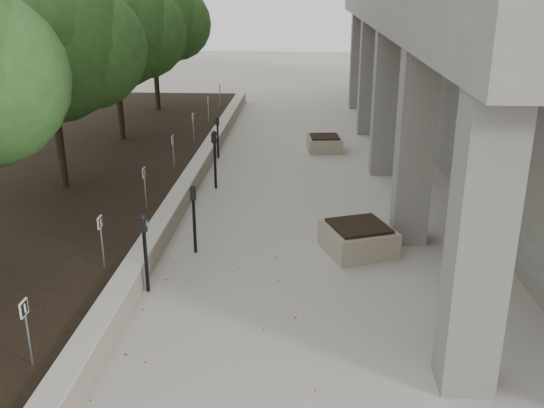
% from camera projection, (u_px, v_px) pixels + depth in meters
% --- Properties ---
extents(retaining_wall, '(0.39, 26.00, 0.50)m').
position_uv_depth(retaining_wall, '(190.00, 182.00, 16.07)').
color(retaining_wall, '#A29481').
rests_on(retaining_wall, ground).
extents(planting_bed, '(7.00, 26.00, 0.40)m').
position_uv_depth(planting_bed, '(54.00, 181.00, 16.28)').
color(planting_bed, black).
rests_on(planting_bed, ground).
extents(crabapple_tree_3, '(4.60, 4.00, 5.44)m').
position_uv_depth(crabapple_tree_3, '(52.00, 76.00, 14.32)').
color(crabapple_tree_3, '#234C1D').
rests_on(crabapple_tree_3, planting_bed).
extents(crabapple_tree_4, '(4.60, 4.00, 5.44)m').
position_uv_depth(crabapple_tree_4, '(115.00, 53.00, 19.02)').
color(crabapple_tree_4, '#234C1D').
rests_on(crabapple_tree_4, planting_bed).
extents(crabapple_tree_5, '(4.60, 4.00, 5.44)m').
position_uv_depth(crabapple_tree_5, '(154.00, 40.00, 23.71)').
color(crabapple_tree_5, '#234C1D').
rests_on(crabapple_tree_5, planting_bed).
extents(parking_sign_2, '(0.04, 0.22, 0.96)m').
position_uv_depth(parking_sign_2, '(28.00, 334.00, 7.90)').
color(parking_sign_2, black).
rests_on(parking_sign_2, planting_bed).
extents(parking_sign_3, '(0.04, 0.22, 0.96)m').
position_uv_depth(parking_sign_3, '(102.00, 242.00, 10.72)').
color(parking_sign_3, black).
rests_on(parking_sign_3, planting_bed).
extents(parking_sign_4, '(0.04, 0.22, 0.96)m').
position_uv_depth(parking_sign_4, '(145.00, 188.00, 13.53)').
color(parking_sign_4, black).
rests_on(parking_sign_4, planting_bed).
extents(parking_sign_5, '(0.04, 0.22, 0.96)m').
position_uv_depth(parking_sign_5, '(173.00, 153.00, 16.35)').
color(parking_sign_5, black).
rests_on(parking_sign_5, planting_bed).
extents(parking_sign_6, '(0.04, 0.22, 0.96)m').
position_uv_depth(parking_sign_6, '(193.00, 129.00, 19.17)').
color(parking_sign_6, black).
rests_on(parking_sign_6, planting_bed).
extents(parking_sign_7, '(0.04, 0.22, 0.96)m').
position_uv_depth(parking_sign_7, '(208.00, 110.00, 21.99)').
color(parking_sign_7, black).
rests_on(parking_sign_7, planting_bed).
extents(parking_sign_8, '(0.04, 0.22, 0.96)m').
position_uv_depth(parking_sign_8, '(220.00, 96.00, 24.81)').
color(parking_sign_8, black).
rests_on(parking_sign_8, planting_bed).
extents(parking_meter_2, '(0.16, 0.12, 1.44)m').
position_uv_depth(parking_meter_2, '(194.00, 219.00, 12.19)').
color(parking_meter_2, black).
rests_on(parking_meter_2, ground).
extents(parking_meter_3, '(0.15, 0.11, 1.45)m').
position_uv_depth(parking_meter_3, '(145.00, 254.00, 10.61)').
color(parking_meter_3, black).
rests_on(parking_meter_3, ground).
extents(parking_meter_4, '(0.18, 0.15, 1.57)m').
position_uv_depth(parking_meter_4, '(215.00, 160.00, 16.08)').
color(parking_meter_4, black).
rests_on(parking_meter_4, ground).
extents(parking_meter_5, '(0.13, 0.09, 1.32)m').
position_uv_depth(parking_meter_5, '(218.00, 137.00, 18.98)').
color(parking_meter_5, black).
rests_on(parking_meter_5, ground).
extents(planter_front, '(1.63, 1.63, 0.59)m').
position_uv_depth(planter_front, '(358.00, 238.00, 12.37)').
color(planter_front, '#A29481').
rests_on(planter_front, ground).
extents(planter_back, '(1.19, 1.19, 0.50)m').
position_uv_depth(planter_back, '(324.00, 143.00, 19.95)').
color(planter_back, '#A29481').
rests_on(planter_back, ground).
extents(berry_scatter, '(3.30, 14.10, 0.02)m').
position_uv_depth(berry_scatter, '(239.00, 254.00, 12.30)').
color(berry_scatter, maroon).
rests_on(berry_scatter, ground).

